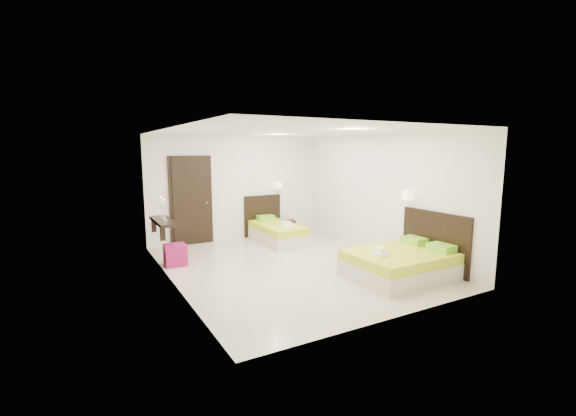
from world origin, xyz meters
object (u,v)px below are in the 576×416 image
nightstand (288,227)px  ottoman (175,255)px  bed_single (276,231)px  bed_double (403,262)px

nightstand → ottoman: ottoman is taller
ottoman → bed_single: bearing=16.9°
bed_double → ottoman: size_ratio=4.37×
bed_double → nightstand: 4.18m
nightstand → ottoman: size_ratio=0.96×
bed_single → nightstand: 0.98m
bed_single → bed_double: (0.75, -3.51, 0.01)m
bed_single → nightstand: size_ratio=4.37×
nightstand → ottoman: (-3.37, -1.47, 0.03)m
nightstand → ottoman: bearing=-137.0°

